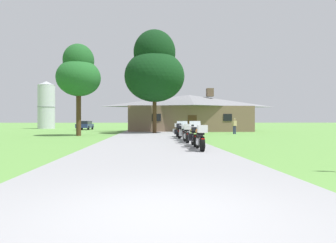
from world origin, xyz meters
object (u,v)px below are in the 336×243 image
(tree_left_near, at_px, (79,73))
(metal_silo_distant, at_px, (46,105))
(motorcycle_silver_fifth_in_row, at_px, (180,131))
(parked_navy_suv_far_left, at_px, (85,125))
(motorcycle_orange_nearest_to_camera, at_px, (200,138))
(motorcycle_blue_farthest_in_row, at_px, (178,130))
(tree_by_lodge_front, at_px, (155,69))
(motorcycle_yellow_second_in_row, at_px, (194,136))
(bystander_tan_shirt_near_lodge, at_px, (234,125))
(motorcycle_green_fourth_in_row, at_px, (184,132))
(motorcycle_green_third_in_row, at_px, (186,133))

(tree_left_near, distance_m, metal_silo_distant, 29.25)
(motorcycle_silver_fifth_in_row, bearing_deg, parked_navy_suv_far_left, 127.29)
(parked_navy_suv_far_left, bearing_deg, motorcycle_orange_nearest_to_camera, -68.75)
(tree_left_near, bearing_deg, motorcycle_orange_nearest_to_camera, -59.16)
(motorcycle_orange_nearest_to_camera, relative_size, parked_navy_suv_far_left, 0.45)
(motorcycle_blue_farthest_in_row, xyz_separation_m, tree_by_lodge_front, (-1.75, 8.06, 6.45))
(motorcycle_yellow_second_in_row, relative_size, motorcycle_silver_fifth_in_row, 1.01)
(motorcycle_yellow_second_in_row, distance_m, bystander_tan_shirt_near_lodge, 16.54)
(motorcycle_blue_farthest_in_row, bearing_deg, metal_silo_distant, 135.21)
(tree_left_near, height_order, metal_silo_distant, metal_silo_distant)
(motorcycle_blue_farthest_in_row, bearing_deg, bystander_tan_shirt_near_lodge, 52.68)
(motorcycle_yellow_second_in_row, height_order, bystander_tan_shirt_near_lodge, bystander_tan_shirt_near_lodge)
(tree_by_lodge_front, bearing_deg, motorcycle_green_fourth_in_row, -82.09)
(metal_silo_distant, distance_m, parked_navy_suv_far_left, 11.60)
(motorcycle_blue_farthest_in_row, xyz_separation_m, parked_navy_suv_far_left, (-12.44, 22.86, 0.17))
(motorcycle_yellow_second_in_row, distance_m, motorcycle_green_fourth_in_row, 4.76)
(motorcycle_silver_fifth_in_row, bearing_deg, motorcycle_blue_farthest_in_row, 99.57)
(tree_by_lodge_front, relative_size, metal_silo_distant, 1.32)
(motorcycle_orange_nearest_to_camera, distance_m, motorcycle_blue_farthest_in_row, 11.20)
(motorcycle_orange_nearest_to_camera, xyz_separation_m, tree_by_lodge_front, (-1.60, 19.25, 6.43))
(motorcycle_green_fourth_in_row, relative_size, tree_left_near, 0.25)
(tree_by_lodge_front, xyz_separation_m, parked_navy_suv_far_left, (-10.69, 14.80, -6.28))
(motorcycle_blue_farthest_in_row, height_order, tree_by_lodge_front, tree_by_lodge_front)
(motorcycle_orange_nearest_to_camera, xyz_separation_m, bystander_tan_shirt_near_lodge, (6.72, 17.16, 0.33))
(bystander_tan_shirt_near_lodge, bearing_deg, motorcycle_blue_farthest_in_row, 27.32)
(motorcycle_silver_fifth_in_row, distance_m, tree_by_lodge_front, 12.21)
(motorcycle_orange_nearest_to_camera, xyz_separation_m, motorcycle_silver_fifth_in_row, (0.09, 9.02, -0.01))
(motorcycle_green_third_in_row, distance_m, metal_silo_distant, 42.21)
(motorcycle_yellow_second_in_row, relative_size, bystander_tan_shirt_near_lodge, 1.24)
(tree_left_near, relative_size, parked_navy_suv_far_left, 1.83)
(metal_silo_distant, bearing_deg, parked_navy_suv_far_left, -40.58)
(motorcycle_green_fourth_in_row, bearing_deg, parked_navy_suv_far_left, 118.73)
(tree_left_near, bearing_deg, motorcycle_blue_farthest_in_row, -21.01)
(bystander_tan_shirt_near_lodge, bearing_deg, tree_by_lodge_front, -29.00)
(motorcycle_green_fourth_in_row, height_order, motorcycle_blue_farthest_in_row, same)
(motorcycle_orange_nearest_to_camera, xyz_separation_m, parked_navy_suv_far_left, (-12.30, 34.05, 0.16))
(motorcycle_silver_fifth_in_row, height_order, parked_navy_suv_far_left, parked_navy_suv_far_left)
(motorcycle_silver_fifth_in_row, bearing_deg, bystander_tan_shirt_near_lodge, 61.82)
(motorcycle_green_third_in_row, bearing_deg, parked_navy_suv_far_left, 114.24)
(tree_left_near, bearing_deg, motorcycle_silver_fifth_in_row, -32.37)
(bystander_tan_shirt_near_lodge, bearing_deg, tree_left_near, -5.47)
(motorcycle_green_fourth_in_row, distance_m, tree_left_near, 12.90)
(bystander_tan_shirt_near_lodge, bearing_deg, motorcycle_green_third_in_row, 46.91)
(motorcycle_yellow_second_in_row, xyz_separation_m, parked_navy_suv_far_left, (-12.36, 32.03, 0.17))
(motorcycle_silver_fifth_in_row, bearing_deg, motorcycle_yellow_second_in_row, -79.20)
(motorcycle_yellow_second_in_row, xyz_separation_m, motorcycle_silver_fifth_in_row, (0.02, 7.00, 0.00))
(motorcycle_blue_farthest_in_row, bearing_deg, motorcycle_orange_nearest_to_camera, -80.26)
(tree_left_near, bearing_deg, motorcycle_green_fourth_in_row, -41.45)
(motorcycle_yellow_second_in_row, distance_m, parked_navy_suv_far_left, 34.34)
(motorcycle_orange_nearest_to_camera, height_order, motorcycle_yellow_second_in_row, same)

